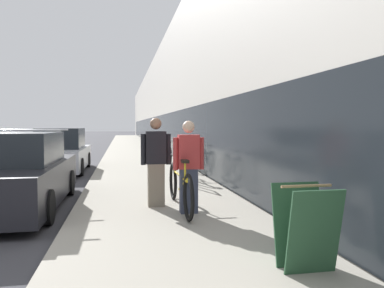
{
  "coord_description": "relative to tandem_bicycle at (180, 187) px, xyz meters",
  "views": [
    {
      "loc": [
        4.5,
        -4.81,
        1.67
      ],
      "look_at": [
        7.85,
        12.88,
        0.79
      ],
      "focal_mm": 35.0,
      "sensor_mm": 36.0,
      "label": 1
    }
  ],
  "objects": [
    {
      "name": "bike_rack_hoop",
      "position": [
        0.58,
        2.74,
        0.11
      ],
      "size": [
        0.05,
        0.6,
        0.84
      ],
      "color": "#4C4C51",
      "rests_on": "sidewalk_slab"
    },
    {
      "name": "person_rider",
      "position": [
        0.1,
        -0.31,
        0.4
      ],
      "size": [
        0.54,
        0.21,
        1.6
      ],
      "color": "#33384C",
      "rests_on": "sidewalk_slab"
    },
    {
      "name": "cruiser_bike_nearest",
      "position": [
        0.8,
        3.76,
        -0.04
      ],
      "size": [
        0.52,
        1.79,
        0.85
      ],
      "color": "black",
      "rests_on": "sidewalk_slab"
    },
    {
      "name": "tandem_bicycle",
      "position": [
        0.0,
        0.0,
        0.0
      ],
      "size": [
        0.52,
        2.53,
        0.96
      ],
      "color": "black",
      "rests_on": "sidewalk_slab"
    },
    {
      "name": "storefront_facade",
      "position": [
        6.47,
        27.17,
        2.89
      ],
      "size": [
        10.01,
        70.0,
        6.91
      ],
      "color": "#BCB7AD",
      "rests_on": "ground"
    },
    {
      "name": "cruiser_bike_farthest",
      "position": [
        0.84,
        8.33,
        -0.03
      ],
      "size": [
        0.52,
        1.66,
        0.88
      ],
      "color": "black",
      "rests_on": "sidewalk_slab"
    },
    {
      "name": "person_bystander",
      "position": [
        -0.4,
        0.35,
        0.43
      ],
      "size": [
        0.56,
        0.22,
        1.66
      ],
      "color": "#756B5B",
      "rests_on": "sidewalk_slab"
    },
    {
      "name": "cruiser_bike_middle",
      "position": [
        1.02,
        6.05,
        -0.03
      ],
      "size": [
        0.52,
        1.75,
        0.88
      ],
      "color": "black",
      "rests_on": "sidewalk_slab"
    },
    {
      "name": "parked_sedan_curbside",
      "position": [
        -3.11,
        1.29,
        0.14
      ],
      "size": [
        1.91,
        4.59,
        1.6
      ],
      "color": "black",
      "rests_on": "ground"
    },
    {
      "name": "vintage_roadster_curbside",
      "position": [
        -3.17,
        7.53,
        0.15
      ],
      "size": [
        1.77,
        4.54,
        1.58
      ],
      "color": "silver",
      "rests_on": "ground"
    },
    {
      "name": "sidewalk_slab",
      "position": [
        -0.24,
        19.17,
        -0.48
      ],
      "size": [
        3.35,
        70.0,
        0.16
      ],
      "color": "gray",
      "rests_on": "ground"
    },
    {
      "name": "sandwich_board_sign",
      "position": [
        0.86,
        -3.06,
        0.05
      ],
      "size": [
        0.56,
        0.56,
        0.9
      ],
      "color": "#23472D",
      "rests_on": "sidewalk_slab"
    }
  ]
}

